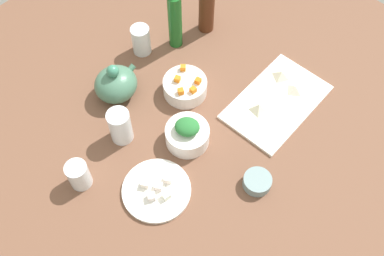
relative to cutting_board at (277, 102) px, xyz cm
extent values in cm
cube|color=brown|center=(-28.87, 11.71, -2.00)|extent=(190.00, 190.00, 3.00)
cube|color=white|center=(0.00, 0.00, 0.00)|extent=(36.25, 23.18, 1.00)
cylinder|color=white|center=(-49.99, 6.32, 0.10)|extent=(20.64, 20.64, 1.20)
cylinder|color=white|center=(-31.00, 11.89, 2.65)|extent=(13.86, 13.86, 6.31)
cylinder|color=white|center=(-17.70, 25.48, 2.29)|extent=(14.75, 14.75, 5.59)
cylinder|color=gray|center=(-27.77, -13.97, 1.29)|extent=(8.53, 8.53, 3.58)
ellipsoid|color=#46755C|center=(-33.94, 41.51, 4.79)|extent=(14.48, 13.76, 10.59)
sphere|color=#3A8165|center=(-33.94, 41.51, 11.71)|extent=(4.05, 4.05, 4.05)
cylinder|color=#46755C|center=(-27.79, 41.51, 6.12)|extent=(5.38, 2.00, 3.93)
cylinder|color=#4E2613|center=(9.06, 40.33, 7.92)|extent=(5.66, 5.66, 16.85)
cylinder|color=#1A5E22|center=(-4.02, 43.25, 10.50)|extent=(4.90, 4.90, 22.01)
cylinder|color=white|center=(-63.31, 24.95, 4.26)|extent=(6.58, 6.58, 9.53)
cylinder|color=white|center=(-44.14, 27.83, 5.71)|extent=(7.10, 7.10, 12.43)
cylinder|color=white|center=(-14.94, 49.53, 4.95)|extent=(6.64, 6.64, 10.91)
cube|color=orange|center=(-18.73, 20.79, 5.99)|extent=(1.92, 1.92, 1.80)
cube|color=orange|center=(-19.04, 27.60, 5.99)|extent=(2.39, 2.39, 1.80)
cube|color=orange|center=(-21.91, 23.29, 5.99)|extent=(2.45, 2.45, 1.80)
cube|color=orange|center=(-14.38, 29.51, 5.99)|extent=(2.54, 2.54, 1.80)
cube|color=orange|center=(-14.97, 22.13, 5.99)|extent=(2.21, 2.21, 1.80)
ellipsoid|color=#297334|center=(-31.00, 11.89, 7.73)|extent=(9.93, 10.16, 3.84)
cube|color=white|center=(-52.81, 5.36, 1.80)|extent=(3.06, 3.06, 2.20)
cube|color=white|center=(-51.24, 9.67, 1.80)|extent=(3.02, 3.02, 2.20)
cube|color=white|center=(-45.48, 5.81, 1.80)|extent=(3.03, 3.03, 2.20)
cube|color=white|center=(-49.66, 2.54, 1.80)|extent=(2.61, 2.61, 2.20)
cube|color=white|center=(-49.14, 6.16, 1.80)|extent=(3.04, 3.04, 2.20)
pyramid|color=beige|center=(-7.07, 2.30, 2.02)|extent=(6.56, 6.58, 3.04)
pyramid|color=beige|center=(7.60, -1.67, 1.59)|extent=(5.45, 5.25, 2.18)
pyramid|color=beige|center=(9.09, 5.41, 1.78)|extent=(5.93, 5.86, 2.56)
camera|label=1|loc=(-81.89, -38.29, 123.60)|focal=42.01mm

